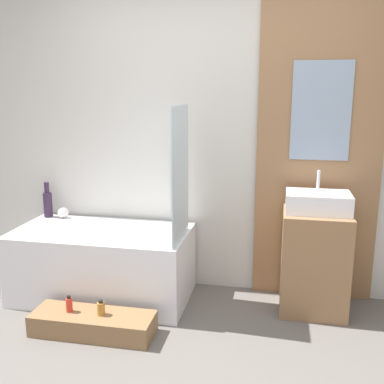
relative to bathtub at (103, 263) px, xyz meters
name	(u,v)px	position (x,y,z in m)	size (l,w,h in m)	color
wall_tiled_back	(218,134)	(0.86, 0.41, 1.02)	(4.20, 0.06, 2.60)	beige
wall_wood_accent	(319,135)	(1.65, 0.36, 1.03)	(0.94, 0.04, 2.60)	#8E6642
bathtub	(103,263)	(0.00, 0.00, 0.00)	(1.38, 0.72, 0.56)	white
glass_shower_screen	(180,174)	(0.66, -0.08, 0.77)	(0.01, 0.51, 0.98)	silver
wooden_step_bench	(93,324)	(0.15, -0.56, -0.21)	(0.85, 0.28, 0.15)	olive
vanity_cabinet	(314,261)	(1.65, 0.11, 0.10)	(0.48, 0.46, 0.77)	#8E6642
sink	(318,202)	(1.65, 0.11, 0.56)	(0.46, 0.31, 0.29)	white
vase_tall_dark	(48,203)	(-0.60, 0.27, 0.40)	(0.08, 0.08, 0.31)	#2D1E33
vase_round_light	(63,213)	(-0.46, 0.26, 0.33)	(0.09, 0.09, 0.09)	silver
bottle_soap_primary	(69,304)	(-0.02, -0.56, -0.08)	(0.05, 0.05, 0.12)	red
bottle_soap_secondary	(101,308)	(0.21, -0.56, -0.09)	(0.05, 0.05, 0.11)	#B2752D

